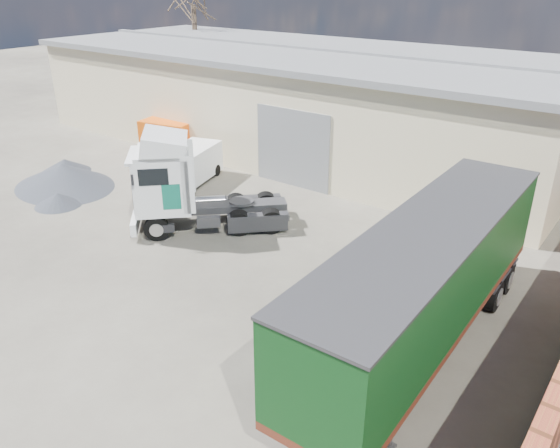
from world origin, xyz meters
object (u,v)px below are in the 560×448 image
Objects in this scene: tractor_unit at (184,188)px; orange_skip at (169,140)px; box_trailer at (428,276)px; panel_van at (186,167)px.

tractor_unit is 9.75m from orange_skip.
box_trailer reaches higher than panel_van.
panel_van is (-13.90, 4.96, -1.39)m from box_trailer.
tractor_unit is 1.69× the size of orange_skip.
orange_skip reaches higher than panel_van.
orange_skip is at bearing -174.00° from tractor_unit.
box_trailer is at bearing -35.99° from panel_van.
panel_van is 4.95m from orange_skip.
box_trailer is 19.65m from orange_skip.
box_trailer is 3.34× the size of orange_skip.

